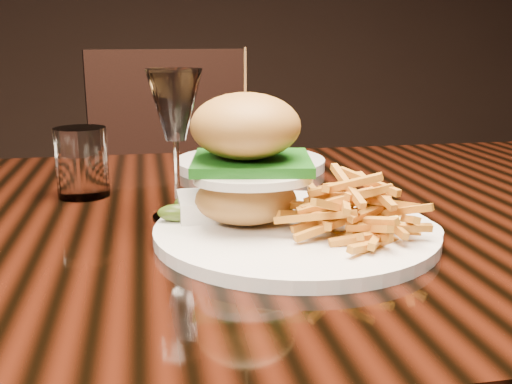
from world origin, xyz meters
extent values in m
cube|color=black|center=(0.00, 0.00, 0.73)|extent=(1.60, 0.90, 0.04)
cylinder|color=white|center=(0.03, -0.12, 0.76)|extent=(0.34, 0.34, 0.01)
ellipsoid|color=#9B6932|center=(-0.02, -0.10, 0.79)|extent=(0.12, 0.12, 0.06)
ellipsoid|color=silver|center=(-0.02, -0.12, 0.83)|extent=(0.14, 0.11, 0.01)
ellipsoid|color=orange|center=(0.00, -0.14, 0.83)|extent=(0.03, 0.03, 0.01)
cube|color=#1E6A1A|center=(-0.02, -0.10, 0.84)|extent=(0.16, 0.15, 0.01)
ellipsoid|color=#946228|center=(-0.02, -0.10, 0.88)|extent=(0.13, 0.13, 0.08)
cylinder|color=olive|center=(-0.02, -0.10, 0.92)|extent=(0.00, 0.00, 0.10)
ellipsoid|color=#304713|center=(-0.10, -0.08, 0.78)|extent=(0.06, 0.03, 0.02)
ellipsoid|color=#304713|center=(-0.08, -0.05, 0.78)|extent=(0.06, 0.05, 0.02)
cylinder|color=white|center=(0.14, -0.13, 0.76)|extent=(0.14, 0.14, 0.01)
cube|color=#F1CA4E|center=(0.15, -0.13, 0.77)|extent=(0.02, 0.02, 0.01)
cube|color=silver|center=(0.13, -0.12, 0.76)|extent=(0.10, 0.09, 0.00)
cube|color=white|center=(-0.06, -0.06, 0.77)|extent=(0.11, 0.11, 0.04)
cylinder|color=white|center=(-0.10, -0.02, 0.75)|extent=(0.07, 0.07, 0.00)
cylinder|color=white|center=(-0.10, -0.02, 0.80)|extent=(0.01, 0.01, 0.10)
cone|color=white|center=(-0.10, -0.02, 0.90)|extent=(0.07, 0.07, 0.09)
cylinder|color=white|center=(-0.23, 0.12, 0.80)|extent=(0.08, 0.08, 0.10)
cylinder|color=white|center=(0.05, 0.27, 0.76)|extent=(0.27, 0.27, 0.02)
cylinder|color=white|center=(0.05, 0.27, 0.76)|extent=(0.19, 0.19, 0.02)
ellipsoid|color=black|center=(0.05, 0.27, 0.80)|extent=(0.11, 0.09, 0.05)
ellipsoid|color=#1E6A1A|center=(0.06, 0.26, 0.83)|extent=(0.04, 0.03, 0.01)
cube|color=black|center=(-0.04, 0.80, 0.45)|extent=(0.52, 0.52, 0.06)
cube|color=black|center=(-0.07, 1.01, 0.70)|extent=(0.46, 0.12, 0.50)
cylinder|color=black|center=(-0.20, 0.58, 0.23)|extent=(0.04, 0.04, 0.45)
cylinder|color=black|center=(0.18, 0.64, 0.23)|extent=(0.04, 0.04, 0.45)
cylinder|color=black|center=(-0.25, 0.96, 0.23)|extent=(0.04, 0.04, 0.45)
cylinder|color=black|center=(0.12, 1.02, 0.23)|extent=(0.04, 0.04, 0.45)
camera|label=1|loc=(-0.14, -0.78, 0.98)|focal=42.00mm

